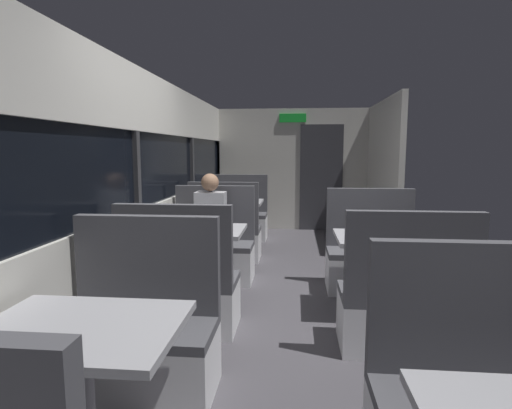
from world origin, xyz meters
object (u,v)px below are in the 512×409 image
Objects in this scene: dining_table_rear_aisle at (386,247)px; bench_rear_aisle_facing_entry at (371,260)px; seated_passenger at (211,236)px; dining_table_near_window at (81,346)px; dining_table_mid_window at (199,239)px; bench_rear_aisle_facing_end at (404,309)px; bench_mid_window_facing_end at (180,292)px; dining_table_far_window at (233,207)px; bench_far_window_facing_end at (226,236)px; bench_mid_window_facing_entry at (213,252)px; bench_far_window_facing_entry at (239,220)px; coffee_cup_primary at (190,227)px; bench_near_window_facing_entry at (140,341)px; coffee_cup_secondary at (236,197)px.

bench_rear_aisle_facing_entry is at bearing 90.00° from dining_table_rear_aisle.
dining_table_near_window is at bearing -90.00° from seated_passenger.
bench_rear_aisle_facing_end is (1.79, -0.90, -0.31)m from dining_table_mid_window.
bench_mid_window_facing_end is 1.22× the size of dining_table_far_window.
bench_far_window_facing_end is 3.08m from bench_rear_aisle_facing_end.
dining_table_mid_window is 0.82× the size of bench_mid_window_facing_entry.
bench_far_window_facing_entry is 3.21m from coffee_cup_primary.
bench_rear_aisle_facing_end is (1.79, -2.51, 0.00)m from bench_far_window_facing_end.
dining_table_rear_aisle is 10.00× the size of coffee_cup_primary.
bench_mid_window_facing_end reaches higher than dining_table_rear_aisle.
bench_far_window_facing_end is (0.00, 2.31, 0.00)m from bench_mid_window_facing_end.
bench_mid_window_facing_entry reaches higher than dining_table_mid_window.
bench_rear_aisle_facing_end is at bearing -21.58° from coffee_cup_primary.
bench_far_window_facing_entry is (0.00, 4.61, 0.00)m from bench_near_window_facing_entry.
seated_passenger reaches higher than bench_far_window_facing_end.
bench_mid_window_facing_entry is (0.00, 2.31, 0.00)m from bench_near_window_facing_entry.
dining_table_near_window is 2.93m from seated_passenger.
dining_table_near_window is at bearing -122.54° from bench_rear_aisle_facing_entry.
dining_table_mid_window is 0.71× the size of seated_passenger.
coffee_cup_secondary reaches higher than dining_table_rear_aisle.
bench_rear_aisle_facing_entry is at bearing 57.46° from dining_table_near_window.
dining_table_rear_aisle is (1.79, -0.20, 0.00)m from dining_table_mid_window.
dining_table_near_window is at bearing -90.00° from bench_mid_window_facing_entry.
dining_table_far_window is 0.82× the size of bench_rear_aisle_facing_entry.
bench_mid_window_facing_end is 2.31m from bench_far_window_facing_end.
coffee_cup_primary is (-1.83, 0.03, 0.15)m from dining_table_rear_aisle.
dining_table_far_window is at bearing 119.18° from bench_rear_aisle_facing_end.
bench_mid_window_facing_end and bench_far_window_facing_end have the same top height.
bench_mid_window_facing_end is 1.34m from seated_passenger.
bench_mid_window_facing_end and bench_far_window_facing_entry have the same top height.
bench_far_window_facing_entry is at bearing 90.00° from seated_passenger.
bench_mid_window_facing_end reaches higher than coffee_cup_primary.
dining_table_mid_window is (0.00, 2.31, 0.00)m from dining_table_near_window.
bench_far_window_facing_end is (0.00, 0.91, 0.00)m from bench_mid_window_facing_entry.
bench_far_window_facing_end is 12.22× the size of coffee_cup_primary.
bench_near_window_facing_entry is 1.22× the size of dining_table_mid_window.
bench_rear_aisle_facing_end is at bearing -62.41° from coffee_cup_secondary.
dining_table_rear_aisle is at bearing -6.38° from dining_table_mid_window.
coffee_cup_secondary reaches higher than dining_table_far_window.
bench_mid_window_facing_end reaches higher than coffee_cup_secondary.
bench_mid_window_facing_entry is at bearing 90.00° from dining_table_near_window.
dining_table_near_window is at bearing -141.84° from bench_rear_aisle_facing_end.
dining_table_far_window is at bearing 90.00° from bench_mid_window_facing_end.
bench_mid_window_facing_end is 3.02m from dining_table_far_window.
coffee_cup_primary is (-0.04, -0.17, 0.15)m from dining_table_mid_window.
bench_mid_window_facing_end is at bearing -90.00° from bench_far_window_facing_entry.
bench_mid_window_facing_entry is at bearing 90.00° from bench_near_window_facing_entry.
bench_far_window_facing_end reaches higher than coffee_cup_secondary.
bench_far_window_facing_entry is at bearing 93.17° from coffee_cup_secondary.
bench_mid_window_facing_entry reaches higher than dining_table_far_window.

